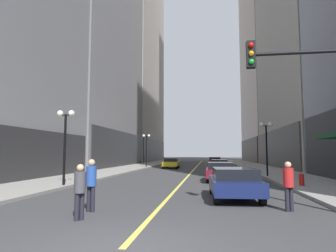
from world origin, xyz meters
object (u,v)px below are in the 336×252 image
at_px(pedestrian_with_orange_bag, 80,188).
at_px(traffic_light_near_right, 322,96).
at_px(street_lamp_right_mid, 266,137).
at_px(car_maroon, 220,171).
at_px(pedestrian_in_blue_hoodie, 91,181).
at_px(car_navy, 234,182).
at_px(street_lamp_left_far, 146,143).
at_px(car_green, 220,166).
at_px(street_lamp_left_near, 65,130).
at_px(fire_hydrant_right, 302,181).
at_px(car_red, 215,161).
at_px(pedestrian_in_red_jacket, 289,182).
at_px(car_yellow, 171,163).

relative_size(pedestrian_with_orange_bag, traffic_light_near_right, 0.29).
bearing_deg(traffic_light_near_right, street_lamp_right_mid, 85.89).
xyz_separation_m(car_maroon, pedestrian_in_blue_hoodie, (-4.71, -11.29, 0.30)).
bearing_deg(street_lamp_right_mid, car_navy, -107.33).
bearing_deg(pedestrian_with_orange_bag, traffic_light_near_right, 10.81).
bearing_deg(car_maroon, pedestrian_in_blue_hoodie, -112.65).
bearing_deg(street_lamp_left_far, car_green, -43.53).
relative_size(street_lamp_left_near, fire_hydrant_right, 5.54).
xyz_separation_m(pedestrian_with_orange_bag, street_lamp_left_near, (-4.41, 7.45, 2.31)).
xyz_separation_m(pedestrian_in_blue_hoodie, fire_hydrant_right, (9.06, 7.83, -0.62)).
distance_m(car_red, pedestrian_with_orange_bag, 39.43).
bearing_deg(traffic_light_near_right, car_green, 97.54).
relative_size(pedestrian_in_red_jacket, fire_hydrant_right, 2.09).
bearing_deg(car_red, car_maroon, -90.44).
height_order(pedestrian_in_blue_hoodie, street_lamp_left_far, street_lamp_left_far).
height_order(car_yellow, pedestrian_in_blue_hoodie, pedestrian_in_blue_hoodie).
bearing_deg(fire_hydrant_right, car_yellow, 116.08).
bearing_deg(pedestrian_with_orange_bag, street_lamp_left_far, 98.52).
height_order(street_lamp_left_far, fire_hydrant_right, street_lamp_left_far).
bearing_deg(car_navy, car_red, 90.14).
bearing_deg(car_red, pedestrian_in_red_jacket, -87.38).
distance_m(pedestrian_with_orange_bag, fire_hydrant_right, 12.70).
distance_m(car_green, street_lamp_right_mid, 6.39).
relative_size(car_yellow, pedestrian_in_red_jacket, 2.87).
bearing_deg(car_yellow, car_green, -56.14).
bearing_deg(street_lamp_right_mid, car_yellow, 125.28).
distance_m(pedestrian_in_red_jacket, street_lamp_left_far, 29.36).
distance_m(street_lamp_left_far, fire_hydrant_right, 24.47).
height_order(car_yellow, car_red, same).
height_order(car_green, traffic_light_near_right, traffic_light_near_right).
relative_size(car_yellow, car_red, 0.99).
height_order(car_navy, fire_hydrant_right, car_navy).
height_order(car_navy, car_red, same).
bearing_deg(fire_hydrant_right, traffic_light_near_right, -101.45).
relative_size(car_yellow, traffic_light_near_right, 0.85).
bearing_deg(traffic_light_near_right, street_lamp_left_near, 152.77).
xyz_separation_m(car_green, pedestrian_in_red_jacket, (1.64, -18.45, 0.25)).
bearing_deg(car_green, car_red, 90.15).
height_order(car_yellow, pedestrian_in_red_jacket, pedestrian_in_red_jacket).
bearing_deg(car_yellow, street_lamp_left_far, 179.36).
relative_size(pedestrian_in_blue_hoodie, street_lamp_right_mid, 0.39).
bearing_deg(car_red, pedestrian_in_blue_hoodie, -97.38).
xyz_separation_m(car_maroon, fire_hydrant_right, (4.35, -3.46, -0.32)).
distance_m(car_red, pedestrian_in_blue_hoodie, 38.24).
bearing_deg(pedestrian_in_red_jacket, pedestrian_in_blue_hoodie, -171.57).
bearing_deg(car_green, pedestrian_in_blue_hoodie, -104.33).
bearing_deg(pedestrian_in_blue_hoodie, street_lamp_right_mid, 59.95).
distance_m(car_maroon, fire_hydrant_right, 5.56).
height_order(car_navy, car_green, same).
relative_size(car_navy, street_lamp_left_near, 0.95).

